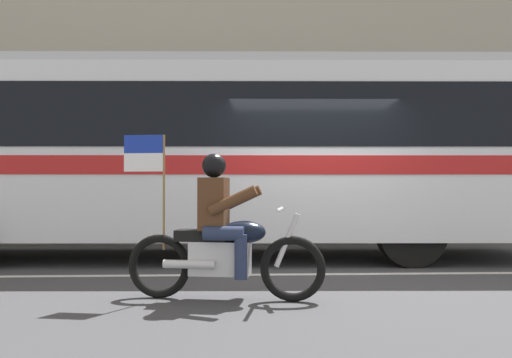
# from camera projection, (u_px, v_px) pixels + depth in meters

# --- Properties ---
(ground_plane) EXTENTS (60.00, 60.00, 0.00)m
(ground_plane) POSITION_uv_depth(u_px,v_px,m) (313.00, 268.00, 7.83)
(ground_plane) COLOR #3D3D3F
(sidewalk_curb) EXTENTS (28.00, 3.80, 0.15)m
(sidewalk_curb) POSITION_uv_depth(u_px,v_px,m) (282.00, 233.00, 12.92)
(sidewalk_curb) COLOR #B7B2A8
(sidewalk_curb) RESTS_ON ground_plane
(lane_center_stripe) EXTENTS (26.60, 0.14, 0.01)m
(lane_center_stripe) POSITION_uv_depth(u_px,v_px,m) (319.00, 274.00, 7.23)
(lane_center_stripe) COLOR silver
(lane_center_stripe) RESTS_ON ground_plane
(office_building_facade) EXTENTS (28.00, 0.89, 11.13)m
(office_building_facade) POSITION_uv_depth(u_px,v_px,m) (274.00, 37.00, 15.29)
(office_building_facade) COLOR gray
(office_building_facade) RESTS_ON ground_plane
(transit_bus) EXTENTS (11.60, 3.00, 3.22)m
(transit_bus) POSITION_uv_depth(u_px,v_px,m) (205.00, 147.00, 8.98)
(transit_bus) COLOR silver
(transit_bus) RESTS_ON ground_plane
(motorcycle_with_rider) EXTENTS (2.17, 0.70, 1.78)m
(motorcycle_with_rider) POSITION_uv_depth(u_px,v_px,m) (223.00, 237.00, 5.61)
(motorcycle_with_rider) COLOR black
(motorcycle_with_rider) RESTS_ON ground_plane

